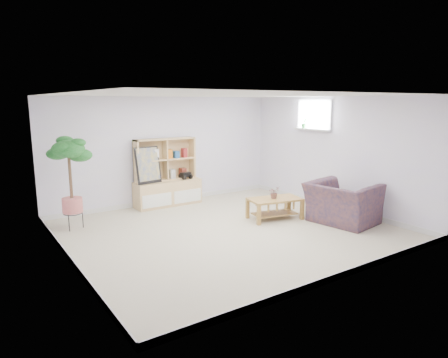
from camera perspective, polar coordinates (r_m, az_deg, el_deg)
floor at (r=7.29m, az=0.63°, el=-7.31°), size 5.50×5.00×0.01m
ceiling at (r=6.92m, az=0.68°, el=11.91°), size 5.50×5.00×0.01m
walls at (r=7.01m, az=0.66°, el=2.05°), size 5.51×5.01×2.40m
baseboard at (r=7.27m, az=0.64°, el=-6.94°), size 5.50×5.00×0.10m
window at (r=9.17m, az=12.81°, el=8.91°), size 0.10×0.98×0.68m
window_sill at (r=9.14m, az=12.46°, el=6.91°), size 0.14×1.00×0.04m
storage_unit at (r=8.94m, az=-8.10°, el=0.95°), size 1.50×0.50×1.50m
poster at (r=8.68m, az=-10.81°, el=1.95°), size 0.58×0.21×0.79m
toy_truck at (r=9.11m, az=-5.51°, el=0.55°), size 0.34×0.25×0.17m
coffee_table at (r=7.98m, az=7.24°, el=-4.22°), size 1.11×0.75×0.42m
table_plant at (r=7.91m, az=7.15°, el=-1.90°), size 0.24×0.22×0.24m
floor_tree at (r=7.66m, az=-21.04°, el=-0.60°), size 0.73×0.73×1.69m
armchair at (r=7.92m, az=16.56°, el=-2.93°), size 1.22×1.35×0.89m
sill_plant at (r=9.31m, az=11.36°, el=7.83°), size 0.14×0.13×0.22m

